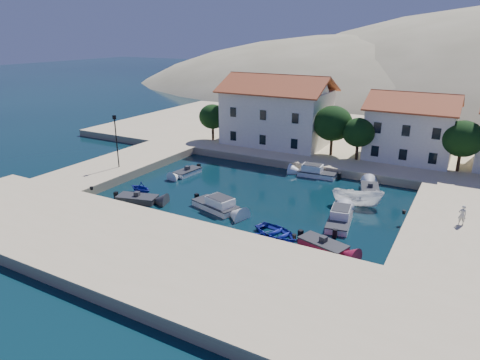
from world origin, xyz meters
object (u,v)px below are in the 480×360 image
Objects in this scene: cabin_cruiser_south at (215,204)px; cabin_cruiser_east at (340,220)px; rowboat_south at (277,236)px; boat_east at (357,206)px; building_left at (277,109)px; lamppost at (116,136)px; building_mid at (411,125)px; pedestrian at (462,215)px.

cabin_cruiser_south is 11.82m from cabin_cruiser_east.
boat_east is (4.20, 9.86, 0.00)m from rowboat_south.
building_left is 23.28m from boat_east.
building_left is 26.78m from cabin_cruiser_east.
rowboat_south is at bearing -0.98° from cabin_cruiser_south.
cabin_cruiser_east is (15.79, -20.93, -5.46)m from building_left.
cabin_cruiser_south is at bearing -11.78° from lamppost.
building_mid is at bearing 76.71° from cabin_cruiser_south.
lamppost reaches higher than rowboat_south.
building_left is at bearing 43.77° from rowboat_south.
building_mid is at bearing -14.68° from cabin_cruiser_east.
building_left is at bearing 116.56° from cabin_cruiser_south.
pedestrian is at bearing 3.15° from lamppost.
lamppost is 28.25m from boat_east.
cabin_cruiser_east is at bearing 165.51° from boat_east.
cabin_cruiser_east is at bearing -1.96° from lamppost.
lamppost is at bearing 95.39° from rowboat_south.
building_mid is at bearing 3.18° from building_left.
boat_east is (27.53, 4.20, -4.75)m from lamppost.
pedestrian is at bearing -41.21° from rowboat_south.
building_left is 2.36× the size of lamppost.
boat_east is at bearing 8.67° from lamppost.
building_left is 2.96× the size of cabin_cruiser_east.
pedestrian reaches higher than cabin_cruiser_east.
lamppost reaches higher than pedestrian.
building_left is 23.10m from lamppost.
building_left reaches higher than lamppost.
building_mid is 28.32m from cabin_cruiser_south.
rowboat_south is (7.64, -2.38, -0.48)m from cabin_cruiser_south.
rowboat_south is (23.33, -5.66, -4.75)m from lamppost.
rowboat_south is at bearing 131.15° from cabin_cruiser_east.
building_mid is 17.70m from boat_east.
building_left is at bearing 60.10° from lamppost.
pedestrian is (9.21, -2.18, 1.86)m from boat_east.
cabin_cruiser_south is 3.05× the size of pedestrian.
building_mid reaches higher than cabin_cruiser_east.
cabin_cruiser_east is (3.95, 4.72, 0.48)m from rowboat_south.
cabin_cruiser_south is (-13.80, -24.27, -4.75)m from building_mid.
cabin_cruiser_east reaches higher than boat_east.
building_mid is 1.69× the size of lamppost.
building_left is 8.53× the size of pedestrian.
building_mid reaches higher than pedestrian.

